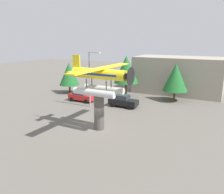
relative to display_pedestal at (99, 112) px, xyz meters
name	(u,v)px	position (x,y,z in m)	size (l,w,h in m)	color
ground_plane	(99,129)	(0.00, 0.00, -1.96)	(140.00, 140.00, 0.00)	#605B54
display_pedestal	(99,112)	(0.00, 0.00, 0.00)	(1.10, 1.10, 3.93)	#4C4742
floatplane_monument	(100,78)	(0.13, 0.00, 3.63)	(6.94, 10.42, 4.00)	silver
car_near_red	(82,96)	(-8.50, 8.90, -1.08)	(4.20, 2.02, 1.76)	red
car_mid_black	(123,101)	(-1.37, 9.06, -1.08)	(4.20, 2.02, 1.76)	black
streetlight_primary	(91,75)	(-5.41, 6.87, 2.64)	(1.84, 0.28, 7.93)	gray
storefront_building	(178,75)	(3.54, 22.00, 1.27)	(15.17, 7.49, 6.47)	#9E9384
tree_west	(69,74)	(-13.77, 12.77, 1.51)	(3.56, 3.56, 5.46)	brown
tree_east	(126,69)	(-3.54, 14.88, 2.68)	(4.05, 4.05, 6.91)	brown
tree_center_back	(175,77)	(4.41, 15.86, 1.83)	(3.86, 3.86, 5.94)	brown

